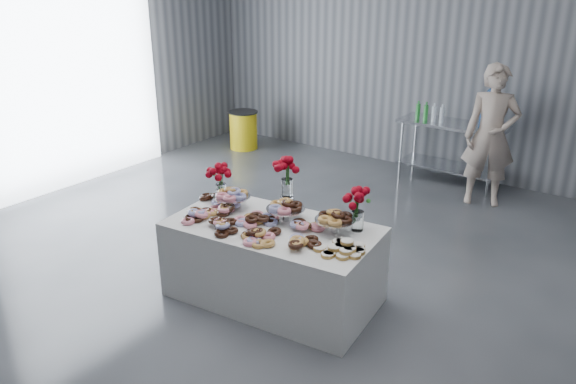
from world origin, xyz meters
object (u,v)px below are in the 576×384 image
object	(u,v)px
display_table	(273,262)
water_jug	(491,110)
trash_barrel	(243,130)
prep_table	(451,142)
person	(491,136)

from	to	relation	value
display_table	water_jug	xyz separation A→B (m)	(0.68, 3.98, 0.77)
display_table	water_jug	distance (m)	4.11
water_jug	trash_barrel	bearing A→B (deg)	-173.80
prep_table	trash_barrel	distance (m)	3.56
person	trash_barrel	xyz separation A→B (m)	(-4.19, 0.02, -0.59)
water_jug	person	xyz separation A→B (m)	(0.17, -0.46, -0.23)
prep_table	person	distance (m)	0.86
display_table	water_jug	bearing A→B (deg)	80.34
trash_barrel	water_jug	bearing A→B (deg)	6.20
water_jug	person	bearing A→B (deg)	-69.91
display_table	water_jug	size ratio (longest dim) A/B	3.43
prep_table	person	bearing A→B (deg)	-34.34
prep_table	water_jug	distance (m)	0.73
display_table	prep_table	size ratio (longest dim) A/B	1.27
prep_table	person	world-z (taller)	person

